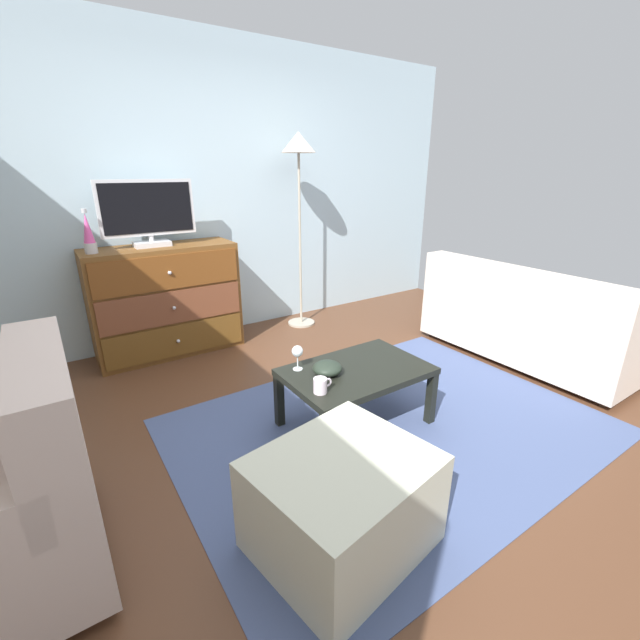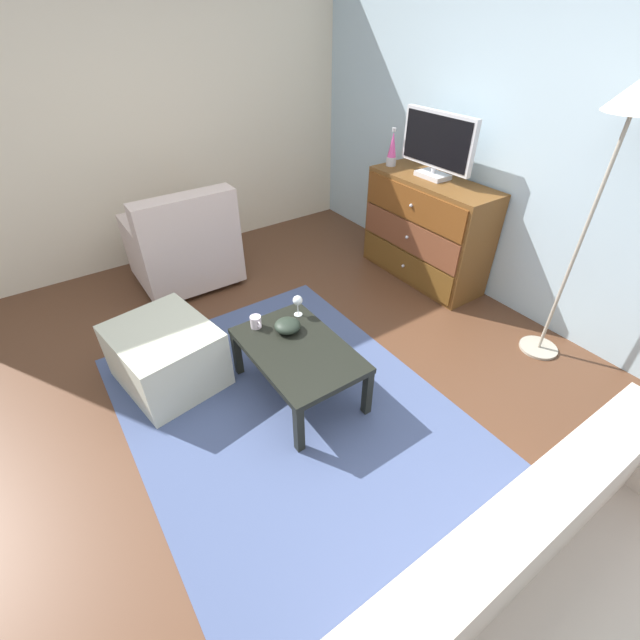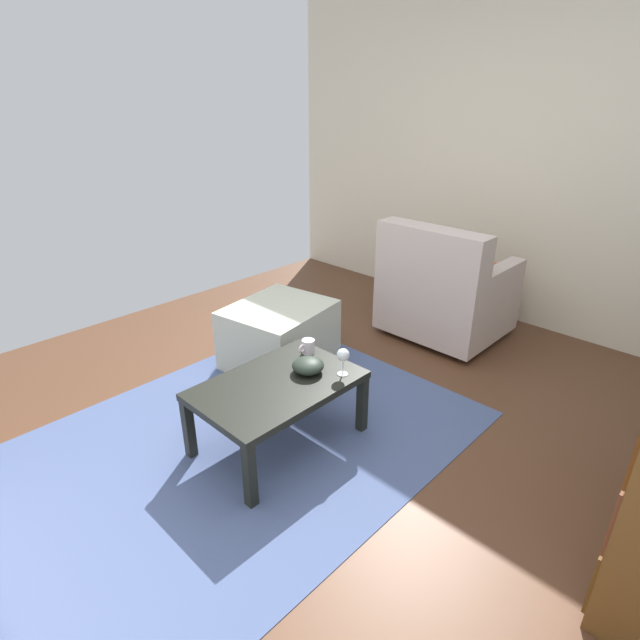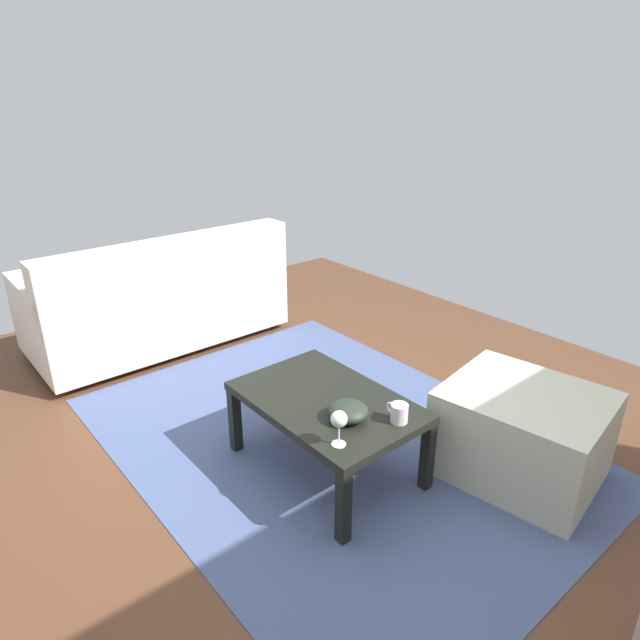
% 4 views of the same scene
% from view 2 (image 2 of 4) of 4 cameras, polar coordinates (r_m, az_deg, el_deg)
% --- Properties ---
extents(ground_plane, '(5.59, 4.67, 0.05)m').
position_cam_2_polar(ground_plane, '(3.09, -2.44, -8.97)').
color(ground_plane, '#533320').
extents(wall_accent_rear, '(5.59, 0.12, 2.67)m').
position_cam_2_polar(wall_accent_rear, '(3.80, 26.57, 20.35)').
color(wall_accent_rear, '#A7C0CD').
rests_on(wall_accent_rear, ground_plane).
extents(wall_plain_left, '(0.12, 4.67, 2.67)m').
position_cam_2_polar(wall_plain_left, '(4.62, -21.96, 23.82)').
color(wall_plain_left, beige).
rests_on(wall_plain_left, ground_plane).
extents(area_rug, '(2.60, 1.90, 0.01)m').
position_cam_2_polar(area_rug, '(2.88, -3.69, -12.51)').
color(area_rug, '#44537C').
rests_on(area_rug, ground_plane).
extents(dresser, '(1.21, 0.49, 0.95)m').
position_cam_2_polar(dresser, '(4.18, 13.91, 11.48)').
color(dresser, brown).
rests_on(dresser, ground_plane).
extents(tv, '(0.74, 0.18, 0.53)m').
position_cam_2_polar(tv, '(3.98, 15.32, 21.66)').
color(tv, silver).
rests_on(tv, dresser).
extents(lava_lamp, '(0.09, 0.09, 0.33)m').
position_cam_2_polar(lava_lamp, '(4.27, 9.59, 21.47)').
color(lava_lamp, '#B7B7BC').
rests_on(lava_lamp, dresser).
extents(coffee_table, '(0.88, 0.58, 0.39)m').
position_cam_2_polar(coffee_table, '(2.80, -2.94, -4.45)').
color(coffee_table, black).
rests_on(coffee_table, ground_plane).
extents(wine_glass, '(0.07, 0.07, 0.16)m').
position_cam_2_polar(wine_glass, '(2.98, -2.99, 2.53)').
color(wine_glass, silver).
rests_on(wine_glass, coffee_table).
extents(mug, '(0.11, 0.08, 0.08)m').
position_cam_2_polar(mug, '(2.94, -8.51, -0.26)').
color(mug, silver).
rests_on(mug, coffee_table).
extents(bowl_decorative, '(0.18, 0.18, 0.08)m').
position_cam_2_polar(bowl_decorative, '(2.88, -4.38, -0.76)').
color(bowl_decorative, '#222C22').
rests_on(bowl_decorative, coffee_table).
extents(couch_large, '(0.85, 1.71, 0.82)m').
position_cam_2_polar(couch_large, '(2.13, 29.49, -32.44)').
color(couch_large, '#332319').
rests_on(couch_large, ground_plane).
extents(armchair, '(0.80, 0.86, 0.93)m').
position_cam_2_polar(armchair, '(4.18, -17.60, 9.22)').
color(armchair, '#332319').
rests_on(armchair, ground_plane).
extents(ottoman, '(0.79, 0.71, 0.44)m').
position_cam_2_polar(ottoman, '(3.15, -19.75, -4.47)').
color(ottoman, beige).
rests_on(ottoman, ground_plane).
extents(standing_lamp, '(0.32, 0.32, 1.88)m').
position_cam_2_polar(standing_lamp, '(3.12, 35.53, 20.01)').
color(standing_lamp, '#A59E8C').
rests_on(standing_lamp, ground_plane).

